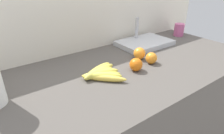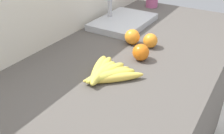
% 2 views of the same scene
% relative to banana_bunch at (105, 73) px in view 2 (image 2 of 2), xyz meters
% --- Properties ---
extents(counter, '(1.66, 0.72, 0.86)m').
position_rel_banana_bunch_xyz_m(counter, '(0.17, 0.01, -0.45)').
color(counter, '#514C47').
rests_on(counter, ground).
extents(wall_back, '(2.06, 0.06, 1.30)m').
position_rel_banana_bunch_xyz_m(wall_back, '(0.17, 0.40, -0.23)').
color(wall_back, silver).
rests_on(wall_back, ground).
extents(banana_bunch, '(0.21, 0.22, 0.04)m').
position_rel_banana_bunch_xyz_m(banana_bunch, '(0.00, 0.00, 0.00)').
color(banana_bunch, '#EAC74C').
rests_on(banana_bunch, counter).
extents(orange_center, '(0.07, 0.07, 0.07)m').
position_rel_banana_bunch_xyz_m(orange_center, '(0.31, 0.05, 0.02)').
color(orange_center, orange).
rests_on(orange_center, counter).
extents(orange_far_right, '(0.06, 0.06, 0.06)m').
position_rel_banana_bunch_xyz_m(orange_far_right, '(0.32, -0.03, 0.01)').
color(orange_far_right, orange).
rests_on(orange_far_right, counter).
extents(orange_back_left, '(0.07, 0.07, 0.07)m').
position_rel_banana_bunch_xyz_m(orange_back_left, '(0.19, -0.05, 0.01)').
color(orange_back_left, orange).
rests_on(orange_back_left, counter).
extents(sink_basin, '(0.37, 0.25, 0.18)m').
position_rel_banana_bunch_xyz_m(sink_basin, '(0.51, 0.21, -0.00)').
color(sink_basin, '#B7BABF').
rests_on(sink_basin, counter).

